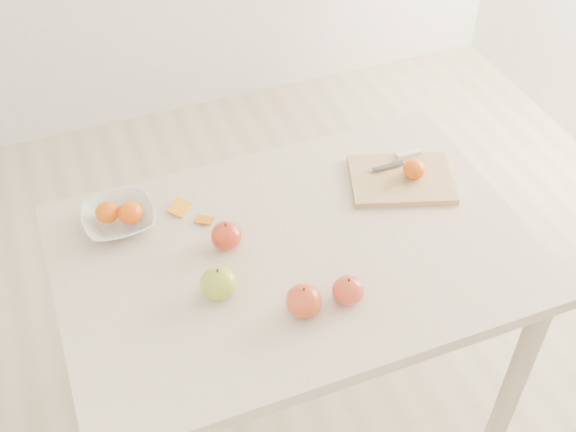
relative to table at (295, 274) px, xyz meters
name	(u,v)px	position (x,y,z in m)	size (l,w,h in m)	color
ground	(294,406)	(0.00, 0.00, -0.65)	(3.50, 3.50, 0.00)	#C6B293
table	(295,274)	(0.00, 0.00, 0.00)	(1.20, 0.80, 0.75)	beige
cutting_board	(401,179)	(0.37, 0.13, 0.11)	(0.28, 0.21, 0.02)	tan
board_tangerine	(414,169)	(0.40, 0.12, 0.14)	(0.06, 0.06, 0.05)	#CA4D07
fruit_bowl	(119,219)	(-0.40, 0.25, 0.12)	(0.19, 0.19, 0.05)	silver
bowl_tangerine_near	(107,212)	(-0.42, 0.26, 0.14)	(0.06, 0.06, 0.05)	#D75607
bowl_tangerine_far	(130,213)	(-0.37, 0.23, 0.15)	(0.07, 0.07, 0.06)	#E16407
orange_peel_a	(180,209)	(-0.24, 0.25, 0.10)	(0.06, 0.04, 0.00)	orange
orange_peel_b	(204,221)	(-0.19, 0.18, 0.10)	(0.04, 0.04, 0.00)	#C6610E
paring_knife	(405,156)	(0.42, 0.20, 0.12)	(0.17, 0.04, 0.01)	white
apple_green	(219,283)	(-0.22, -0.07, 0.14)	(0.09, 0.09, 0.08)	olive
apple_red_e	(348,290)	(0.05, -0.20, 0.13)	(0.08, 0.08, 0.07)	maroon
apple_red_a	(226,236)	(-0.16, 0.07, 0.13)	(0.08, 0.08, 0.07)	maroon
apple_red_c	(304,301)	(-0.06, -0.20, 0.14)	(0.08, 0.08, 0.08)	maroon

